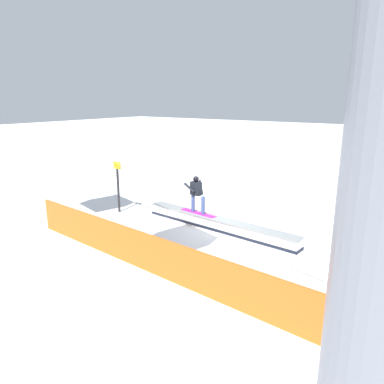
{
  "coord_description": "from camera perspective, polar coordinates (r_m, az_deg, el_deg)",
  "views": [
    {
      "loc": [
        -6.48,
        10.78,
        4.73
      ],
      "look_at": [
        0.46,
        0.96,
        1.6
      ],
      "focal_mm": 34.11,
      "sensor_mm": 36.0,
      "label": 1
    }
  ],
  "objects": [
    {
      "name": "ground_plane",
      "position": [
        13.43,
        3.99,
        -6.07
      ],
      "size": [
        120.0,
        120.0,
        0.0
      ],
      "primitive_type": "plane",
      "color": "white"
    },
    {
      "name": "grind_box",
      "position": [
        13.36,
        4.0,
        -5.18
      ],
      "size": [
        6.38,
        1.09,
        0.49
      ],
      "color": "white",
      "rests_on": "ground_plane"
    },
    {
      "name": "snowboarder",
      "position": [
        13.63,
        0.72,
        -0.17
      ],
      "size": [
        1.62,
        0.48,
        1.41
      ],
      "color": "#BF2296",
      "rests_on": "grind_box"
    },
    {
      "name": "safety_fence",
      "position": [
        10.36,
        -7.28,
        -9.28
      ],
      "size": [
        10.55,
        0.95,
        1.12
      ],
      "primitive_type": "cube",
      "rotation": [
        0.0,
        0.0,
        -0.08
      ],
      "color": "orange",
      "rests_on": "ground_plane"
    },
    {
      "name": "trail_marker",
      "position": [
        15.57,
        -11.48,
        1.0
      ],
      "size": [
        0.4,
        0.1,
        2.16
      ],
      "color": "#262628",
      "rests_on": "ground_plane"
    }
  ]
}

